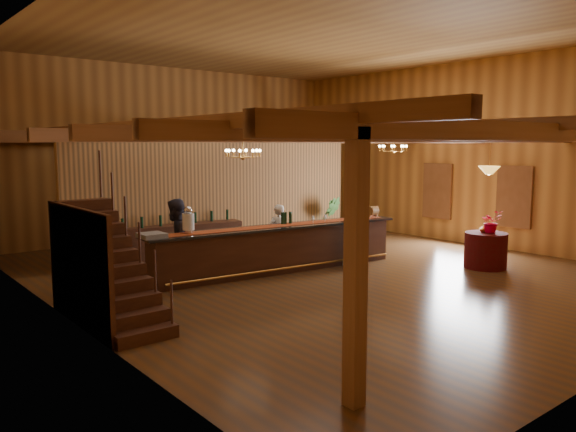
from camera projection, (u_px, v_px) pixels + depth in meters
floor at (320, 270)px, 13.56m from camera, size 14.00×14.00×0.00m
ceiling at (322, 35)px, 12.87m from camera, size 14.00×14.00×0.00m
wall_back at (179, 153)px, 18.60m from camera, size 12.00×0.10×5.50m
wall_left at (59, 160)px, 9.46m from camera, size 0.10×14.00×5.50m
wall_right at (468, 153)px, 16.97m from camera, size 0.10×14.00×5.50m
beam_grid at (307, 135)px, 13.54m from camera, size 11.90×13.90×0.39m
support_posts at (335, 206)px, 12.97m from camera, size 9.20×10.20×3.20m
partition_wall at (224, 197)px, 15.75m from camera, size 9.00×0.18×3.10m
window_right_front at (514, 197)px, 15.86m from camera, size 0.12×1.05×1.75m
window_right_back at (438, 191)px, 17.86m from camera, size 0.12×1.05×1.75m
staircase at (112, 265)px, 9.45m from camera, size 1.00×2.80×2.00m
backroom_boxes at (195, 225)px, 17.54m from camera, size 4.10×0.60×1.10m
tasting_bar at (278, 248)px, 13.37m from camera, size 6.63×1.54×1.11m
beverage_dispenser at (188, 220)px, 12.10m from camera, size 0.26×0.26×0.60m
glass_rack_tray at (152, 235)px, 11.58m from camera, size 0.50×0.50×0.10m
raffle_drum at (373, 211)px, 14.81m from camera, size 0.34×0.24×0.30m
bar_bottle_0 at (283, 218)px, 13.50m from camera, size 0.07×0.07×0.30m
bar_bottle_1 at (284, 218)px, 13.51m from camera, size 0.07×0.07×0.30m
bar_bottle_2 at (285, 218)px, 13.54m from camera, size 0.07×0.07×0.30m
bar_bottle_3 at (290, 218)px, 13.62m from camera, size 0.07×0.07×0.30m
backbar_shelf at (179, 243)px, 14.59m from camera, size 3.45×1.00×0.96m
round_table at (486, 250)px, 13.74m from camera, size 1.01×1.01×0.88m
chandelier_left at (243, 153)px, 12.58m from camera, size 0.80×0.80×0.53m
chandelier_right at (393, 148)px, 16.08m from camera, size 0.80×0.80×0.44m
pendant_lamp at (489, 170)px, 13.50m from camera, size 0.52×0.52×0.90m
bartender at (278, 234)px, 14.21m from camera, size 0.59×0.43×1.51m
staff_second at (176, 240)px, 12.49m from camera, size 1.12×1.08×1.82m
guest at (352, 239)px, 13.72m from camera, size 0.82×0.68×1.44m
floor_plant at (329, 219)px, 17.75m from camera, size 0.94×0.86×1.38m
table_flowers at (491, 222)px, 13.63m from camera, size 0.63×0.59×0.55m
table_vase at (483, 227)px, 13.75m from camera, size 0.17×0.17×0.27m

